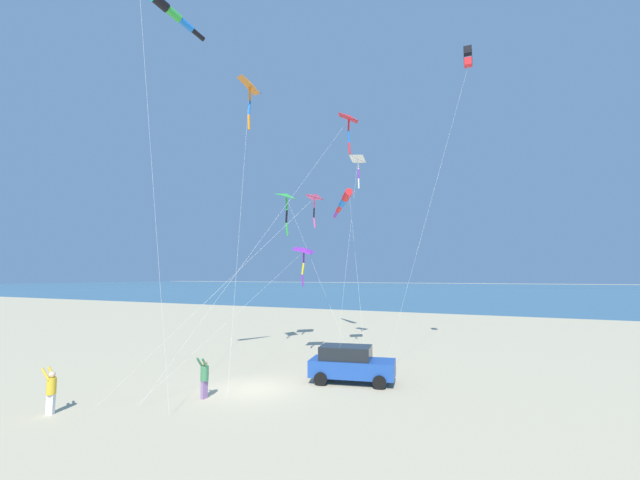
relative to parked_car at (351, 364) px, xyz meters
The scene contains 15 objects.
ground_plane 5.04m from the parked_car, 129.06° to the left, with size 600.00×600.00×0.00m, color #C6B58C.
ocean_water_strip 161.93m from the parked_car, ahead, with size 240.00×600.00×0.01m, color #386B84.
parked_car is the anchor object (origin of this frame).
cooler_box 2.76m from the parked_car, 10.76° to the left, with size 0.62×0.42×0.42m.
person_adult_flyer 13.23m from the parked_car, 137.38° to the left, with size 0.53×0.62×1.82m.
person_child_green_jacket 7.32m from the parked_car, 138.11° to the left, with size 0.56×0.44×1.84m.
kite_delta_rainbow_low_near 8.74m from the parked_car, 141.52° to the left, with size 7.42×7.47×9.69m.
kite_windsock_long_streamer_right 21.32m from the parked_car, 23.47° to the left, with size 17.37×9.67×13.48m.
kite_delta_yellow_midlevel 14.78m from the parked_car, 21.51° to the left, with size 11.59×6.03×15.74m.
kite_delta_checkered_midright 9.08m from the parked_car, 49.24° to the left, with size 12.85×2.44×7.56m.
kite_windsock_blue_topmost 20.69m from the parked_car, 125.78° to the left, with size 4.70×4.04×19.89m.
kite_delta_long_streamer_left 15.25m from the parked_car, 48.09° to the left, with size 7.68×9.29×12.05m.
kite_delta_red_high_left 16.38m from the parked_car, 17.38° to the left, with size 6.91×1.87×14.76m.
kite_delta_orange_high_right 17.56m from the parked_car, 88.47° to the left, with size 6.14×3.44×17.84m.
kite_box_green_low_center 21.09m from the parked_car, 35.78° to the right, with size 5.18×4.81×20.56m.
Camera 1 is at (-17.28, -11.92, 5.48)m, focal length 23.36 mm.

